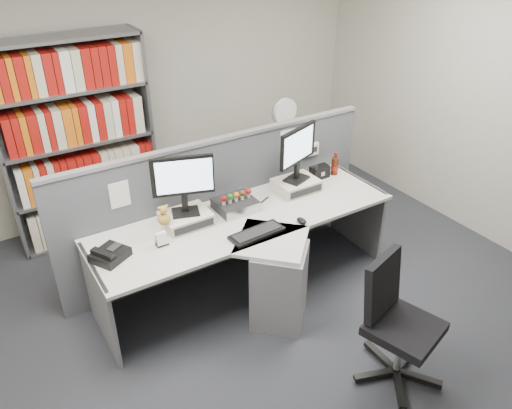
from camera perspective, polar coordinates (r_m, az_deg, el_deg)
ground at (r=4.08m, az=5.02°, el=-15.23°), size 5.50×5.50×0.00m
room_shell at (r=3.08m, az=6.50°, el=8.89°), size 5.04×5.54×2.72m
partition at (r=4.53m, az=-3.98°, el=0.27°), size 3.00×0.08×1.27m
desk at (r=4.15m, az=0.40°, el=-5.87°), size 2.60×1.20×0.72m
monitor_riser_left at (r=4.08m, az=-7.96°, el=-1.59°), size 0.38×0.31×0.10m
monitor_riser_right at (r=4.56m, az=4.62°, el=2.25°), size 0.38×0.31×0.10m
monitor_left at (r=3.91m, az=-8.32°, el=2.74°), size 0.47×0.22×0.50m
monitor_right at (r=4.41m, az=4.79°, el=6.26°), size 0.47×0.22×0.50m
desktop_pc at (r=4.25m, az=-2.35°, el=-0.02°), size 0.33×0.30×0.09m
figurines at (r=4.19m, az=-2.27°, el=1.01°), size 0.29×0.05×0.09m
keyboard at (r=3.93m, az=0.09°, el=-3.28°), size 0.46×0.20×0.03m
mouse at (r=4.09m, az=5.21°, el=-1.85°), size 0.06×0.10×0.04m
desk_phone at (r=3.80m, az=-16.37°, el=-5.51°), size 0.31×0.30×0.10m
desk_calendar at (r=3.86m, az=-10.73°, el=-3.96°), size 0.09×0.07×0.11m
plush_toy at (r=3.90m, az=-10.48°, el=-1.36°), size 0.10×0.10×0.17m
speaker at (r=4.80m, az=7.26°, el=3.71°), size 0.18×0.10×0.12m
cola_bottle at (r=4.88m, az=8.97°, el=4.36°), size 0.07×0.07×0.23m
shelving_unit at (r=5.14m, az=-19.61°, el=6.40°), size 1.41×0.40×2.00m
filing_cabinet at (r=5.78m, az=3.03°, el=3.96°), size 0.45×0.61×0.70m
desk_fan at (r=5.52m, az=3.21°, el=10.16°), size 0.30×0.18×0.50m
office_chair at (r=3.64m, az=15.61°, el=-12.42°), size 0.62×0.60×0.94m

